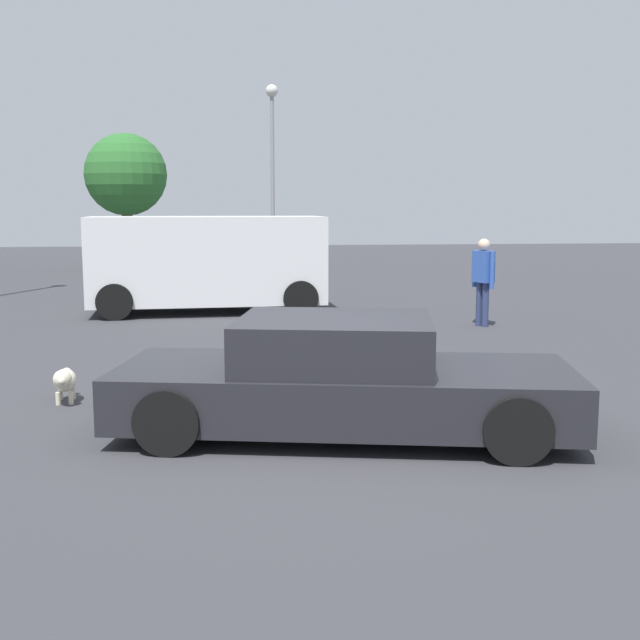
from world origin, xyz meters
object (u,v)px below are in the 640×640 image
object	(u,v)px
dog	(64,380)
light_post_near	(272,146)
sedan_foreground	(342,380)
pedestrian	(483,274)
van_white	(208,261)

from	to	relation	value
dog	light_post_near	world-z (taller)	light_post_near
sedan_foreground	dog	distance (m)	3.52
dog	pedestrian	distance (m)	8.77
sedan_foreground	dog	world-z (taller)	sedan_foreground
van_white	pedestrian	size ratio (longest dim) A/B	3.01
sedan_foreground	van_white	bearing A→B (deg)	110.70
pedestrian	dog	bearing A→B (deg)	12.37
sedan_foreground	van_white	distance (m)	9.91
dog	van_white	size ratio (longest dim) A/B	0.14
dog	light_post_near	distance (m)	20.37
van_white	dog	bearing A→B (deg)	-103.61
light_post_near	pedestrian	bearing A→B (deg)	-77.63
sedan_foreground	van_white	world-z (taller)	van_white
light_post_near	dog	bearing A→B (deg)	-101.04
dog	light_post_near	size ratio (longest dim) A/B	0.11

